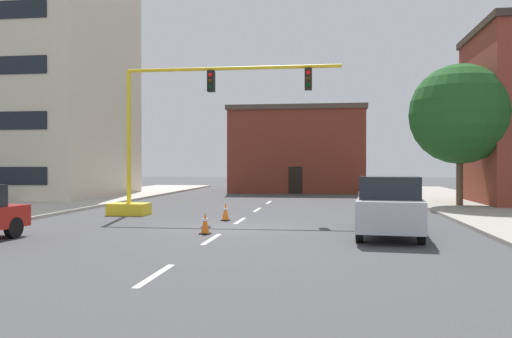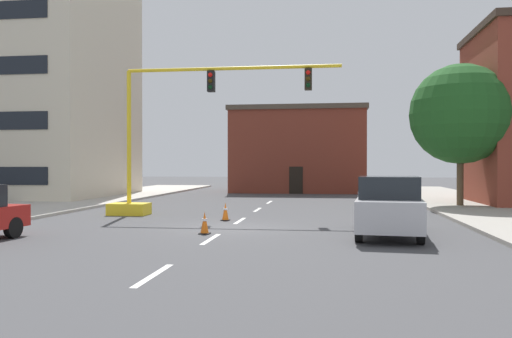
{
  "view_description": "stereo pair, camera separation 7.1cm",
  "coord_description": "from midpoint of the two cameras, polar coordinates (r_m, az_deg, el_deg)",
  "views": [
    {
      "loc": [
        3.65,
        -19.34,
        2.37
      ],
      "look_at": [
        0.4,
        4.55,
        2.16
      ],
      "focal_mm": 37.05,
      "sensor_mm": 36.0,
      "label": 1
    },
    {
      "loc": [
        3.72,
        -19.33,
        2.37
      ],
      "look_at": [
        0.4,
        4.55,
        2.16
      ],
      "focal_mm": 37.05,
      "sensor_mm": 36.0,
      "label": 2
    }
  ],
  "objects": [
    {
      "name": "lane_stripe_seg_1",
      "position": [
        11.69,
        -11.01,
        -11.19
      ],
      "size": [
        0.16,
        2.4,
        0.01
      ],
      "primitive_type": "cube",
      "color": "silver",
      "rests_on": "ground_plane"
    },
    {
      "name": "traffic_cone_roadside_a",
      "position": [
        18.12,
        -5.62,
        -5.83
      ],
      "size": [
        0.36,
        0.36,
        0.76
      ],
      "color": "black",
      "rests_on": "ground_plane"
    },
    {
      "name": "building_brick_center",
      "position": [
        46.64,
        4.53,
        2.05
      ],
      "size": [
        11.52,
        8.3,
        7.26
      ],
      "color": "brown",
      "rests_on": "ground_plane"
    },
    {
      "name": "tree_right_mid",
      "position": [
        31.13,
        21.09,
        5.54
      ],
      "size": [
        5.48,
        5.48,
        7.88
      ],
      "color": "brown",
      "rests_on": "ground_plane"
    },
    {
      "name": "sidewalk_left",
      "position": [
        31.51,
        -21.78,
        -3.73
      ],
      "size": [
        6.0,
        56.0,
        0.14
      ],
      "primitive_type": "cube",
      "color": "#B2ADA3",
      "rests_on": "ground_plane"
    },
    {
      "name": "traffic_cone_roadside_b",
      "position": [
        22.36,
        -3.4,
        -4.62
      ],
      "size": [
        0.36,
        0.36,
        0.77
      ],
      "color": "black",
      "rests_on": "ground_plane"
    },
    {
      "name": "traffic_signal_gantry",
      "position": [
        24.93,
        -10.48,
        0.43
      ],
      "size": [
        10.76,
        1.2,
        6.83
      ],
      "color": "yellow",
      "rests_on": "ground_plane"
    },
    {
      "name": "lane_stripe_seg_2",
      "position": [
        16.91,
        -4.95,
        -7.55
      ],
      "size": [
        0.16,
        2.4,
        0.01
      ],
      "primitive_type": "cube",
      "color": "silver",
      "rests_on": "ground_plane"
    },
    {
      "name": "building_tall_left",
      "position": [
        43.4,
        -25.28,
        10.87
      ],
      "size": [
        16.28,
        12.64,
        20.43
      ],
      "color": "beige",
      "rests_on": "ground_plane"
    },
    {
      "name": "pickup_truck_silver",
      "position": [
        18.13,
        14.06,
        -3.93
      ],
      "size": [
        2.5,
        5.56,
        1.99
      ],
      "color": "#BCBCC1",
      "rests_on": "ground_plane"
    },
    {
      "name": "lane_stripe_seg_5",
      "position": [
        33.13,
        1.34,
        -3.6
      ],
      "size": [
        0.16,
        2.4,
        0.01
      ],
      "primitive_type": "cube",
      "color": "silver",
      "rests_on": "ground_plane"
    },
    {
      "name": "lane_stripe_seg_3",
      "position": [
        22.27,
        -1.83,
        -5.6
      ],
      "size": [
        0.16,
        2.4,
        0.01
      ],
      "primitive_type": "cube",
      "color": "silver",
      "rests_on": "ground_plane"
    },
    {
      "name": "lane_stripe_seg_4",
      "position": [
        27.69,
        0.07,
        -4.41
      ],
      "size": [
        0.16,
        2.4,
        0.01
      ],
      "primitive_type": "cube",
      "color": "silver",
      "rests_on": "ground_plane"
    },
    {
      "name": "sidewalk_right",
      "position": [
        28.61,
        24.28,
        -4.16
      ],
      "size": [
        6.0,
        56.0,
        0.14
      ],
      "primitive_type": "cube",
      "color": "#9E998E",
      "rests_on": "ground_plane"
    },
    {
      "name": "ground_plane",
      "position": [
        19.83,
        -3.04,
        -6.37
      ],
      "size": [
        160.0,
        160.0,
        0.0
      ],
      "primitive_type": "plane",
      "color": "#424244"
    }
  ]
}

